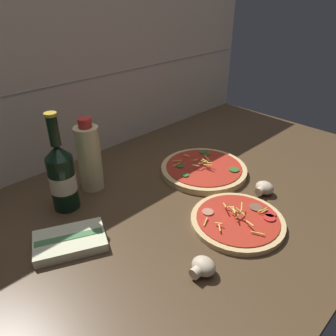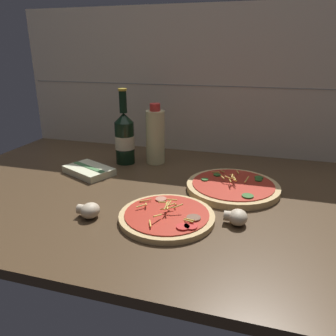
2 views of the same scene
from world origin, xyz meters
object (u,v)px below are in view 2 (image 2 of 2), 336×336
at_px(beer_bottle, 125,137).
at_px(dish_towel, 89,170).
at_px(mushroom_right, 89,210).
at_px(pizza_near, 167,216).
at_px(oil_bottle, 155,136).
at_px(pizza_far, 233,187).
at_px(mushroom_left, 237,217).

bearing_deg(beer_bottle, dish_towel, -117.27).
relative_size(beer_bottle, mushroom_right, 4.78).
distance_m(pizza_near, oil_bottle, 0.46).
relative_size(pizza_far, dish_towel, 1.44).
distance_m(pizza_far, mushroom_left, 0.21).
bearing_deg(oil_bottle, mushroom_right, -93.25).
distance_m(pizza_far, oil_bottle, 0.38).
height_order(mushroom_left, mushroom_right, same).
xyz_separation_m(beer_bottle, mushroom_right, (0.08, -0.43, -0.08)).
relative_size(mushroom_right, dish_towel, 0.30).
relative_size(oil_bottle, mushroom_left, 3.89).
height_order(pizza_near, dish_towel, pizza_near).
height_order(mushroom_left, dish_towel, mushroom_left).
bearing_deg(pizza_near, mushroom_right, -167.21).
bearing_deg(beer_bottle, pizza_near, -53.93).
bearing_deg(mushroom_left, dish_towel, 158.19).
relative_size(pizza_far, mushroom_right, 4.87).
distance_m(oil_bottle, mushroom_left, 0.53).
xyz_separation_m(oil_bottle, dish_towel, (-0.19, -0.18, -0.09)).
xyz_separation_m(pizza_near, beer_bottle, (-0.28, 0.39, 0.09)).
height_order(pizza_far, dish_towel, pizza_far).
height_order(pizza_far, oil_bottle, oil_bottle).
distance_m(beer_bottle, mushroom_left, 0.58).
bearing_deg(dish_towel, beer_bottle, 62.73).
bearing_deg(beer_bottle, oil_bottle, 18.02).
height_order(beer_bottle, oil_bottle, beer_bottle).
bearing_deg(mushroom_left, pizza_far, 98.18).
height_order(pizza_near, beer_bottle, beer_bottle).
relative_size(mushroom_left, mushroom_right, 0.99).
bearing_deg(mushroom_right, mushroom_left, 10.89).
distance_m(pizza_near, beer_bottle, 0.49).
bearing_deg(beer_bottle, mushroom_left, -38.35).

